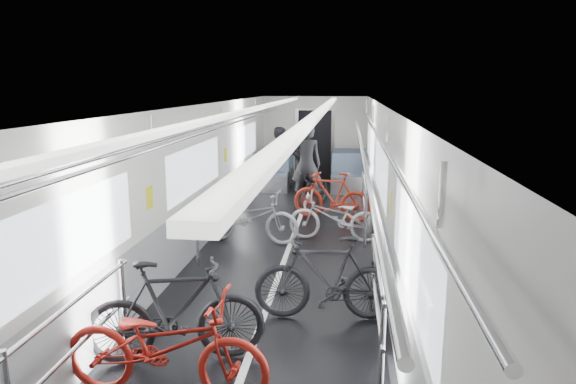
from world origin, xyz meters
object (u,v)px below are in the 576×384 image
Objects in this scene: bike_left_near at (165,346)px; bike_right_near at (327,278)px; bike_left_mid at (175,311)px; bike_right_far at (332,196)px; person_standing at (306,165)px; bike_aisle at (315,189)px; bike_left_far at (250,217)px; bike_right_mid at (335,217)px; person_seated at (278,157)px.

bike_right_near is (1.33, 1.73, 0.02)m from bike_left_near.
bike_left_mid is 5.86m from bike_right_far.
bike_aisle is at bearing 145.40° from person_standing.
person_standing reaches higher than bike_left_near.
bike_left_far is 2.18m from bike_right_far.
bike_left_near is at bearing 176.39° from bike_left_mid.
bike_right_near is (1.44, 1.13, -0.02)m from bike_left_mid.
bike_right_near reaches higher than bike_right_far.
bike_right_mid is 5.19m from person_seated.
bike_left_mid is 1.11× the size of bike_aisle.
bike_left_mid is 9.17m from person_seated.
bike_aisle is at bearing -11.59° from bike_left_far.
person_standing is (-0.71, 5.80, 0.44)m from bike_right_near.
bike_right_near reaches higher than bike_right_mid.
bike_aisle is (-0.51, 2.57, -0.01)m from bike_right_mid.
bike_left_mid reaches higher than bike_right_near.
person_seated is (-1.15, 2.33, 0.39)m from bike_aisle.
bike_aisle is at bearing -178.42° from bike_right_near.
person_standing is at bearing -135.46° from bike_right_far.
bike_left_far is 3.22m from bike_right_near.
person_standing is at bearing -176.40° from bike_right_near.
bike_right_near is 0.90× the size of person_standing.
bike_right_mid is (1.45, 4.26, -0.10)m from bike_left_mid.
bike_left_far is at bearing -13.66° from bike_left_mid.
bike_right_near is at bearing 87.34° from person_standing.
bike_left_far is at bearing 4.80° from bike_left_near.
bike_right_near is 8.20m from person_seated.
bike_right_mid is 1.44m from bike_right_far.
bike_right_near is 4.57m from bike_right_far.
person_standing reaches higher than bike_left_mid.
bike_left_mid is 6.98m from person_standing.
bike_right_near is 1.03× the size of bike_right_mid.
bike_right_far reaches higher than bike_left_near.
bike_left_near is 1.06× the size of bike_left_mid.
bike_right_far is at bearing -53.46° from bike_aisle.
bike_aisle is 0.58m from person_standing.
person_standing reaches higher than person_seated.
person_standing is at bearing -159.89° from bike_right_mid.
person_standing is at bearing 109.86° from person_seated.
bike_left_mid is 1.09× the size of person_seated.
bike_aisle is (-0.41, 1.14, -0.08)m from bike_right_far.
bike_left_near is 1.18× the size of bike_aisle.
bike_aisle is at bearing -142.43° from bike_right_far.
bike_left_mid is 1.07× the size of bike_right_mid.
bike_right_far is (1.37, 1.69, 0.04)m from bike_left_far.
person_seated is at bearing 5.17° from bike_left_near.
bike_aisle is 0.84× the size of person_standing.
person_seated reaches higher than bike_left_far.
bike_aisle is 2.63m from person_seated.
person_standing is at bearing -7.11° from bike_left_far.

